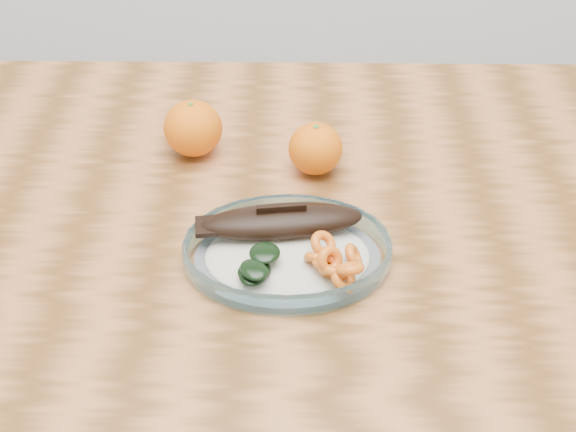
# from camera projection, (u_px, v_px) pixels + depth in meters

# --- Properties ---
(dining_table) EXTENTS (1.20, 0.80, 0.75)m
(dining_table) POSITION_uv_depth(u_px,v_px,m) (249.00, 270.00, 0.99)
(dining_table) COLOR brown
(dining_table) RESTS_ON ground
(plated_meal) EXTENTS (0.46, 0.46, 0.08)m
(plated_meal) POSITION_uv_depth(u_px,v_px,m) (287.00, 250.00, 0.86)
(plated_meal) COLOR white
(plated_meal) RESTS_ON dining_table
(orange_left) EXTENTS (0.08, 0.08, 0.08)m
(orange_left) POSITION_uv_depth(u_px,v_px,m) (193.00, 128.00, 1.01)
(orange_left) COLOR #F25904
(orange_left) RESTS_ON dining_table
(orange_right) EXTENTS (0.07, 0.07, 0.07)m
(orange_right) POSITION_uv_depth(u_px,v_px,m) (315.00, 149.00, 0.98)
(orange_right) COLOR #F25904
(orange_right) RESTS_ON dining_table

